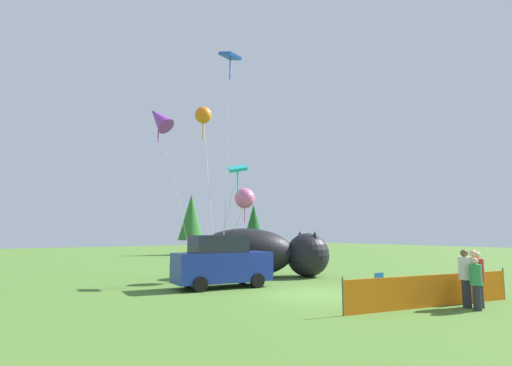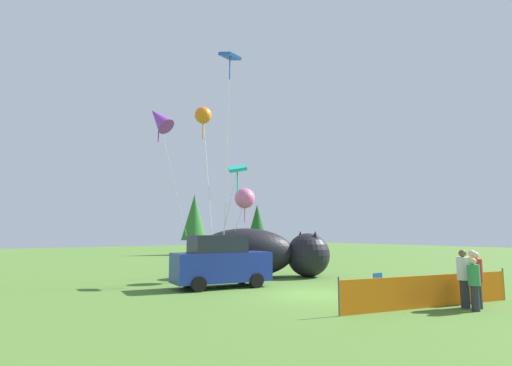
{
  "view_description": "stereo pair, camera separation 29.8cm",
  "coord_description": "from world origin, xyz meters",
  "px_view_note": "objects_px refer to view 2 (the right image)",
  "views": [
    {
      "loc": [
        -11.63,
        -11.81,
        2.48
      ],
      "look_at": [
        1.01,
        5.25,
        5.1
      ],
      "focal_mm": 28.0,
      "sensor_mm": 36.0,
      "label": 1
    },
    {
      "loc": [
        -11.39,
        -11.99,
        2.48
      ],
      "look_at": [
        1.01,
        5.25,
        5.1
      ],
      "focal_mm": 28.0,
      "sensor_mm": 36.0,
      "label": 2
    }
  ],
  "objects_px": {
    "spectator_in_green_shirt": "(464,276)",
    "kite_orange_flower": "(203,116)",
    "spectator_in_red_shirt": "(474,282)",
    "kite_pink_octopus": "(245,198)",
    "parked_car": "(221,262)",
    "kite_purple_delta": "(159,119)",
    "kite_blue_box": "(230,62)",
    "spectator_in_grey_shirt": "(473,274)",
    "folding_chair": "(375,283)",
    "inflatable_cat": "(260,255)",
    "spectator_in_yellow_shirt": "(476,277)",
    "kite_teal_diamond": "(237,170)"
  },
  "relations": [
    {
      "from": "inflatable_cat",
      "to": "spectator_in_yellow_shirt",
      "type": "xyz_separation_m",
      "value": [
        0.41,
        -11.49,
        -0.24
      ]
    },
    {
      "from": "spectator_in_red_shirt",
      "to": "kite_blue_box",
      "type": "relative_size",
      "value": 0.14
    },
    {
      "from": "folding_chair",
      "to": "spectator_in_green_shirt",
      "type": "relative_size",
      "value": 0.48
    },
    {
      "from": "spectator_in_red_shirt",
      "to": "kite_orange_flower",
      "type": "bearing_deg",
      "value": 106.31
    },
    {
      "from": "folding_chair",
      "to": "inflatable_cat",
      "type": "xyz_separation_m",
      "value": [
        0.24,
        7.91,
        0.74
      ]
    },
    {
      "from": "spectator_in_green_shirt",
      "to": "folding_chair",
      "type": "bearing_deg",
      "value": 97.24
    },
    {
      "from": "spectator_in_yellow_shirt",
      "to": "inflatable_cat",
      "type": "bearing_deg",
      "value": 92.06
    },
    {
      "from": "kite_teal_diamond",
      "to": "kite_purple_delta",
      "type": "distance_m",
      "value": 5.22
    },
    {
      "from": "spectator_in_green_shirt",
      "to": "kite_pink_octopus",
      "type": "distance_m",
      "value": 11.3
    },
    {
      "from": "kite_orange_flower",
      "to": "kite_purple_delta",
      "type": "xyz_separation_m",
      "value": [
        -1.8,
        1.63,
        -0.08
      ]
    },
    {
      "from": "folding_chair",
      "to": "inflatable_cat",
      "type": "relative_size",
      "value": 0.12
    },
    {
      "from": "spectator_in_green_shirt",
      "to": "kite_pink_octopus",
      "type": "bearing_deg",
      "value": 98.25
    },
    {
      "from": "spectator_in_red_shirt",
      "to": "kite_pink_octopus",
      "type": "distance_m",
      "value": 11.73
    },
    {
      "from": "kite_pink_octopus",
      "to": "kite_purple_delta",
      "type": "bearing_deg",
      "value": 149.46
    },
    {
      "from": "spectator_in_red_shirt",
      "to": "inflatable_cat",
      "type": "bearing_deg",
      "value": 89.55
    },
    {
      "from": "folding_chair",
      "to": "spectator_in_green_shirt",
      "type": "distance_m",
      "value": 3.36
    },
    {
      "from": "kite_purple_delta",
      "to": "spectator_in_green_shirt",
      "type": "bearing_deg",
      "value": -66.98
    },
    {
      "from": "parked_car",
      "to": "kite_pink_octopus",
      "type": "bearing_deg",
      "value": 43.78
    },
    {
      "from": "spectator_in_red_shirt",
      "to": "kite_blue_box",
      "type": "distance_m",
      "value": 15.47
    },
    {
      "from": "spectator_in_yellow_shirt",
      "to": "spectator_in_grey_shirt",
      "type": "height_order",
      "value": "spectator_in_grey_shirt"
    },
    {
      "from": "kite_orange_flower",
      "to": "kite_pink_octopus",
      "type": "distance_m",
      "value": 4.92
    },
    {
      "from": "spectator_in_green_shirt",
      "to": "kite_pink_octopus",
      "type": "relative_size",
      "value": 0.39
    },
    {
      "from": "spectator_in_grey_shirt",
      "to": "kite_orange_flower",
      "type": "relative_size",
      "value": 0.2
    },
    {
      "from": "kite_orange_flower",
      "to": "inflatable_cat",
      "type": "bearing_deg",
      "value": -3.71
    },
    {
      "from": "parked_car",
      "to": "folding_chair",
      "type": "distance_m",
      "value": 6.72
    },
    {
      "from": "kite_blue_box",
      "to": "kite_purple_delta",
      "type": "relative_size",
      "value": 1.28
    },
    {
      "from": "parked_car",
      "to": "spectator_in_grey_shirt",
      "type": "relative_size",
      "value": 2.48
    },
    {
      "from": "kite_teal_diamond",
      "to": "kite_purple_delta",
      "type": "height_order",
      "value": "kite_purple_delta"
    },
    {
      "from": "parked_car",
      "to": "folding_chair",
      "type": "bearing_deg",
      "value": -48.61
    },
    {
      "from": "parked_car",
      "to": "spectator_in_grey_shirt",
      "type": "distance_m",
      "value": 10.1
    },
    {
      "from": "kite_teal_diamond",
      "to": "kite_purple_delta",
      "type": "relative_size",
      "value": 0.64
    },
    {
      "from": "spectator_in_green_shirt",
      "to": "parked_car",
      "type": "bearing_deg",
      "value": 114.74
    },
    {
      "from": "parked_car",
      "to": "spectator_in_red_shirt",
      "type": "bearing_deg",
      "value": -59.65
    },
    {
      "from": "kite_blue_box",
      "to": "kite_pink_octopus",
      "type": "relative_size",
      "value": 2.5
    },
    {
      "from": "folding_chair",
      "to": "spectator_in_yellow_shirt",
      "type": "bearing_deg",
      "value": -168.19
    },
    {
      "from": "spectator_in_grey_shirt",
      "to": "kite_pink_octopus",
      "type": "xyz_separation_m",
      "value": [
        -2.76,
        10.42,
        3.27
      ]
    },
    {
      "from": "folding_chair",
      "to": "inflatable_cat",
      "type": "distance_m",
      "value": 7.95
    },
    {
      "from": "spectator_in_grey_shirt",
      "to": "kite_orange_flower",
      "type": "xyz_separation_m",
      "value": [
        -4.96,
        11.15,
        7.62
      ]
    },
    {
      "from": "spectator_in_green_shirt",
      "to": "kite_orange_flower",
      "type": "height_order",
      "value": "kite_orange_flower"
    },
    {
      "from": "folding_chair",
      "to": "kite_teal_diamond",
      "type": "height_order",
      "value": "kite_teal_diamond"
    },
    {
      "from": "inflatable_cat",
      "to": "kite_purple_delta",
      "type": "distance_m",
      "value": 9.26
    },
    {
      "from": "kite_blue_box",
      "to": "kite_pink_octopus",
      "type": "height_order",
      "value": "kite_blue_box"
    },
    {
      "from": "inflatable_cat",
      "to": "folding_chair",
      "type": "bearing_deg",
      "value": -60.33
    },
    {
      "from": "spectator_in_red_shirt",
      "to": "kite_purple_delta",
      "type": "xyz_separation_m",
      "value": [
        -5.28,
        13.52,
        7.64
      ]
    },
    {
      "from": "spectator_in_green_shirt",
      "to": "spectator_in_grey_shirt",
      "type": "bearing_deg",
      "value": 13.18
    },
    {
      "from": "spectator_in_green_shirt",
      "to": "kite_orange_flower",
      "type": "distance_m",
      "value": 14.23
    },
    {
      "from": "inflatable_cat",
      "to": "kite_teal_diamond",
      "type": "height_order",
      "value": "kite_teal_diamond"
    },
    {
      "from": "kite_teal_diamond",
      "to": "kite_blue_box",
      "type": "bearing_deg",
      "value": 110.25
    },
    {
      "from": "kite_orange_flower",
      "to": "kite_teal_diamond",
      "type": "bearing_deg",
      "value": -49.84
    },
    {
      "from": "spectator_in_yellow_shirt",
      "to": "kite_orange_flower",
      "type": "xyz_separation_m",
      "value": [
        -3.99,
        11.73,
        7.63
      ]
    }
  ]
}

